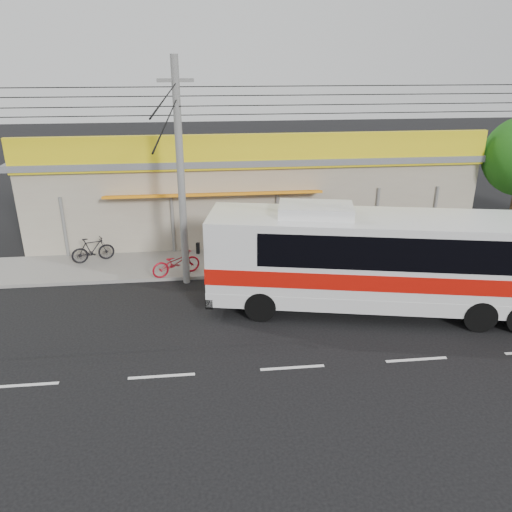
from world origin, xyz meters
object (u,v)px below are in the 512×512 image
Objects in this scene: coach_bus at (395,257)px; utility_pole at (176,100)px; motorbike_dark at (93,250)px; motorbike_red at (176,263)px.

coach_bus is 0.40× the size of utility_pole.
utility_pole reaches higher than motorbike_dark.
utility_pole is (0.44, -0.50, 6.75)m from motorbike_red.
coach_bus is 7.01× the size of motorbike_dark.
utility_pole is (4.28, -2.45, 6.73)m from motorbike_dark.
utility_pole is (-7.69, 3.37, 5.28)m from coach_bus.
coach_bus reaches higher than motorbike_dark.
motorbike_dark is 8.34m from utility_pole.
coach_bus is 6.31× the size of motorbike_red.
coach_bus is at bearing -138.01° from motorbike_red.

